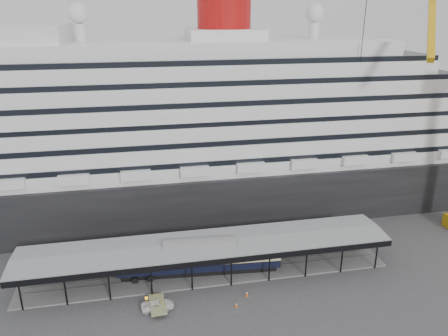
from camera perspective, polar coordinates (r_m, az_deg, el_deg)
The scene contains 8 objects.
ground at distance 65.49m, azimuth -1.44°, elevation -15.78°, with size 200.00×200.00×0.00m, color #3C3C3F.
cruise_ship at distance 87.17m, azimuth -5.18°, elevation 6.70°, with size 130.00×30.00×43.90m.
platform_canopy at distance 68.29m, azimuth -2.20°, elevation -11.75°, with size 56.00×9.18×5.30m.
port_truck at distance 62.52m, azimuth -8.66°, elevation -17.32°, with size 2.03×4.41×1.23m, color white.
pullman_carriage at distance 67.85m, azimuth -3.22°, elevation -11.45°, with size 24.82×5.10×24.20m.
traffic_cone_left at distance 61.67m, azimuth -9.00°, elevation -18.25°, with size 0.40×0.40×0.71m.
traffic_cone_mid at distance 62.44m, azimuth 1.63°, elevation -17.43°, with size 0.47×0.47×0.69m.
traffic_cone_right at distance 64.39m, azimuth 3.01°, elevation -16.07°, with size 0.53×0.53×0.80m.
Camera 1 is at (-8.87, -52.39, 38.29)m, focal length 35.00 mm.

